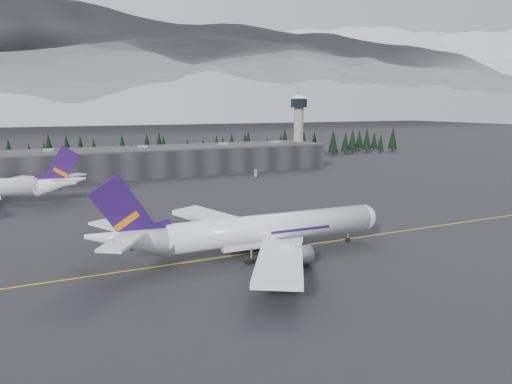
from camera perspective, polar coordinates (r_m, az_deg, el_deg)
name	(u,v)px	position (r m, az deg, el deg)	size (l,w,h in m)	color
ground	(292,244)	(107.63, 4.47, -6.52)	(1400.00, 1400.00, 0.00)	black
taxiline	(296,247)	(105.97, 5.00, -6.80)	(400.00, 0.40, 0.02)	gold
terminal	(164,160)	(221.97, -11.39, 3.90)	(160.00, 30.00, 12.60)	black
control_tower	(299,122)	(251.30, 5.36, 8.75)	(10.00, 10.00, 37.70)	gray
treeline	(148,151)	(257.81, -13.32, 5.01)	(360.00, 20.00, 15.00)	black
mountain_ridge	(70,121)	(1091.31, -22.21, 8.26)	(4400.00, 900.00, 420.00)	white
jet_main	(249,231)	(97.88, -0.87, -4.91)	(66.04, 60.92, 19.41)	silver
gse_vehicle_a	(59,186)	(197.07, -23.35, 0.73)	(2.16, 4.69, 1.30)	white
gse_vehicle_b	(256,176)	(205.90, 0.00, 2.01)	(1.55, 3.86, 1.31)	silver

